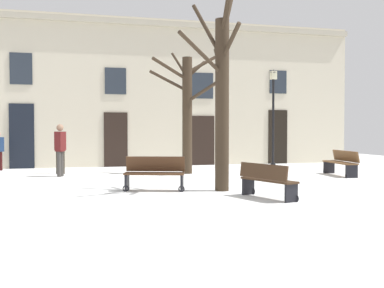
% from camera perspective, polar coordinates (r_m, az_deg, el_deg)
% --- Properties ---
extents(ground_plane, '(30.30, 30.30, 0.00)m').
position_cam_1_polar(ground_plane, '(14.22, 1.53, -4.88)').
color(ground_plane, white).
extents(building_facade, '(18.94, 0.60, 6.63)m').
position_cam_1_polar(building_facade, '(21.68, -4.16, 6.31)').
color(building_facade, beige).
rests_on(building_facade, ground).
extents(tree_foreground, '(2.00, 1.72, 5.39)m').
position_cam_1_polar(tree_foreground, '(12.72, 3.57, 5.86)').
color(tree_foreground, '#382B1E').
rests_on(tree_foreground, ground).
extents(tree_left_of_center, '(2.73, 2.05, 4.60)m').
position_cam_1_polar(tree_left_of_center, '(17.65, -0.56, 4.31)').
color(tree_left_of_center, '#382B1E').
rests_on(tree_left_of_center, ground).
extents(streetlamp, '(0.30, 0.30, 4.23)m').
position_cam_1_polar(streetlamp, '(20.76, 9.75, 4.28)').
color(streetlamp, black).
rests_on(streetlamp, ground).
extents(bench_facing_shops, '(0.91, 1.69, 0.84)m').
position_cam_1_polar(bench_facing_shops, '(11.43, 9.01, -4.30)').
color(bench_facing_shops, '#3D2819').
rests_on(bench_facing_shops, ground).
extents(bench_back_to_back_left, '(1.69, 0.96, 0.92)m').
position_cam_1_polar(bench_back_to_back_left, '(12.77, -4.52, -3.53)').
color(bench_back_to_back_left, '#51331E').
rests_on(bench_back_to_back_left, ground).
extents(bench_by_litter_bin, '(0.71, 1.95, 0.89)m').
position_cam_1_polar(bench_by_litter_bin, '(17.72, 17.53, -2.12)').
color(bench_by_litter_bin, brown).
rests_on(bench_by_litter_bin, ground).
extents(person_by_shop_door, '(0.36, 0.44, 1.83)m').
position_cam_1_polar(person_by_shop_door, '(17.13, -15.59, -0.36)').
color(person_by_shop_door, '#403D3A').
rests_on(person_by_shop_door, ground).
extents(person_near_bench, '(0.43, 0.33, 1.84)m').
position_cam_1_polar(person_near_bench, '(18.15, -15.58, -0.22)').
color(person_near_bench, '#2D271E').
rests_on(person_near_bench, ground).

